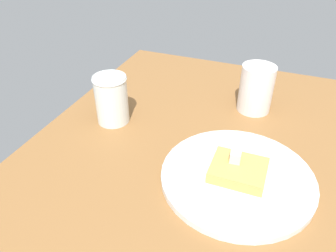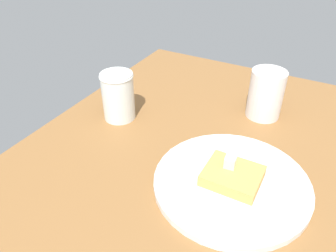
{
  "view_description": "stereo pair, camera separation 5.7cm",
  "coord_description": "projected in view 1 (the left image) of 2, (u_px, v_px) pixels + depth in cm",
  "views": [
    {
      "loc": [
        -35.09,
        6.58,
        38.85
      ],
      "look_at": [
        8.29,
        23.6,
        6.59
      ],
      "focal_mm": 35.0,
      "sensor_mm": 36.0,
      "label": 1
    },
    {
      "loc": [
        -32.7,
        1.45,
        38.85
      ],
      "look_at": [
        8.29,
        23.6,
        6.59
      ],
      "focal_mm": 35.0,
      "sensor_mm": 36.0,
      "label": 2
    }
  ],
  "objects": [
    {
      "name": "butter_pat_primary",
      "position": [
        235.0,
        156.0,
        0.51
      ],
      "size": [
        1.97,
        1.81,
        1.82
      ],
      "primitive_type": "cube",
      "rotation": [
        0.0,
        0.0,
        0.1
      ],
      "color": "#F3E8C5",
      "rests_on": "toast_slice_center"
    },
    {
      "name": "table_surface",
      "position": [
        301.0,
        224.0,
        0.46
      ],
      "size": [
        96.83,
        96.83,
        2.09
      ],
      "primitive_type": "cube",
      "color": "brown",
      "rests_on": "ground"
    },
    {
      "name": "fork",
      "position": [
        223.0,
        146.0,
        0.57
      ],
      "size": [
        9.38,
        14.5,
        0.36
      ],
      "color": "silver",
      "rests_on": "plate"
    },
    {
      "name": "toast_slice_center",
      "position": [
        238.0,
        170.0,
        0.51
      ],
      "size": [
        7.27,
        8.5,
        1.87
      ],
      "primitive_type": "cube",
      "rotation": [
        0.0,
        0.0,
        -0.0
      ],
      "color": "#D89A4D",
      "rests_on": "plate"
    },
    {
      "name": "coffee_mug",
      "position": [
        256.0,
        88.0,
        0.67
      ],
      "size": [
        9.97,
        6.83,
        9.85
      ],
      "color": "silver",
      "rests_on": "table_surface"
    },
    {
      "name": "syrup_jar",
      "position": [
        112.0,
        102.0,
        0.64
      ],
      "size": [
        6.6,
        6.6,
        9.7
      ],
      "color": "#44220A",
      "rests_on": "table_surface"
    },
    {
      "name": "plate",
      "position": [
        237.0,
        177.0,
        0.52
      ],
      "size": [
        24.19,
        24.19,
        1.15
      ],
      "color": "silver",
      "rests_on": "table_surface"
    }
  ]
}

